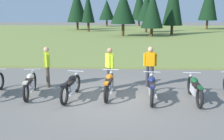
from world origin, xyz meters
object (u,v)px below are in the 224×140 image
motorcycle_british_green (195,88)px  rider_near_row_end (150,64)px  motorcycle_navy (152,88)px  rider_in_hivis_vest (110,66)px  motorcycle_cream (30,84)px  motorcycle_orange (109,84)px  rider_with_back_turned (47,64)px  motorcycle_black (71,86)px

motorcycle_british_green → rider_near_row_end: rider_near_row_end is taller
motorcycle_navy → rider_in_hivis_vest: 2.03m
motorcycle_cream → motorcycle_orange: 2.93m
rider_in_hivis_vest → motorcycle_cream: bearing=-161.6°
rider_with_back_turned → rider_near_row_end: 4.21m
rider_in_hivis_vest → rider_with_back_turned: same height
motorcycle_orange → rider_with_back_turned: 2.83m
motorcycle_cream → rider_with_back_turned: size_ratio=1.25×
rider_with_back_turned → rider_near_row_end: same height
motorcycle_cream → rider_near_row_end: 4.76m
motorcycle_cream → rider_with_back_turned: bearing=72.7°
rider_near_row_end → motorcycle_orange: bearing=-141.6°
motorcycle_british_green → motorcycle_cream: bearing=177.4°
motorcycle_black → rider_with_back_turned: (-1.24, 1.32, 0.51)m
motorcycle_navy → rider_in_hivis_vest: size_ratio=1.26×
motorcycle_cream → motorcycle_black: 1.60m
rider_in_hivis_vest → rider_near_row_end: size_ratio=1.00×
motorcycle_black → rider_with_back_turned: bearing=133.2°
motorcycle_cream → rider_with_back_turned: (0.34, 1.10, 0.51)m
motorcycle_orange → rider_in_hivis_vest: size_ratio=1.26×
motorcycle_cream → rider_in_hivis_vest: (2.90, 0.96, 0.51)m
rider_with_back_turned → rider_near_row_end: (4.20, 0.25, 0.00)m
rider_in_hivis_vest → motorcycle_british_green: bearing=-22.1°
motorcycle_orange → motorcycle_british_green: bearing=-6.4°
motorcycle_orange → motorcycle_navy: size_ratio=1.00×
motorcycle_british_green → rider_with_back_turned: rider_with_back_turned is taller
rider_with_back_turned → motorcycle_black: bearing=-46.8°
motorcycle_cream → motorcycle_orange: bearing=1.3°
motorcycle_black → rider_near_row_end: size_ratio=1.26×
motorcycle_black → motorcycle_cream: bearing=171.9°
motorcycle_navy → rider_near_row_end: rider_near_row_end is taller
motorcycle_black → motorcycle_orange: 1.38m
motorcycle_british_green → rider_in_hivis_vest: (-3.04, 1.23, 0.51)m
motorcycle_orange → rider_with_back_turned: size_ratio=1.26×
motorcycle_british_green → motorcycle_navy: bearing=178.7°
motorcycle_orange → rider_in_hivis_vest: bearing=91.8°
motorcycle_british_green → rider_near_row_end: size_ratio=1.26×
motorcycle_black → motorcycle_british_green: (4.36, -0.04, 0.00)m
motorcycle_cream → motorcycle_orange: (2.93, 0.07, 0.00)m
motorcycle_navy → motorcycle_black: bearing=179.8°
motorcycle_british_green → rider_in_hivis_vest: bearing=157.9°
motorcycle_black → motorcycle_navy: 2.87m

